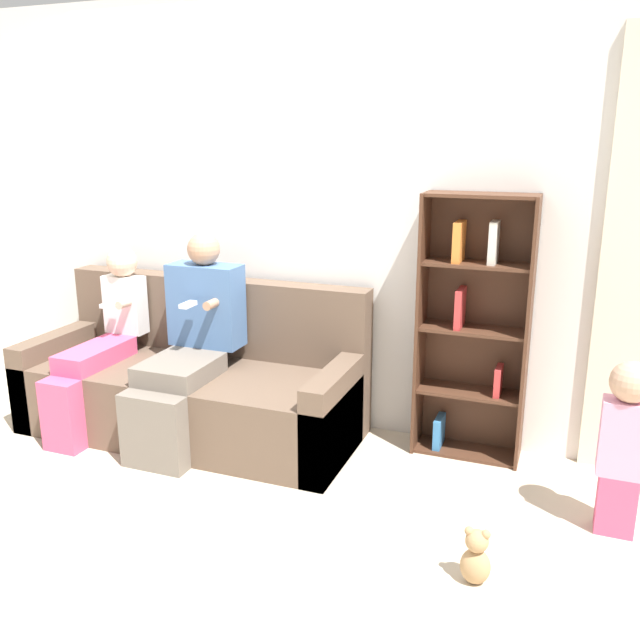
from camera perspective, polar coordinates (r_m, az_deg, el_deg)
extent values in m
plane|color=beige|center=(3.80, -11.28, -12.55)|extent=(14.00, 14.00, 0.00)
cube|color=silver|center=(4.22, -5.26, 8.74)|extent=(10.00, 0.06, 2.55)
cube|color=brown|center=(4.13, -11.37, -7.00)|extent=(2.02, 0.66, 0.42)
cube|color=brown|center=(4.38, -8.68, -2.22)|extent=(2.02, 0.16, 0.90)
cube|color=brown|center=(4.66, -21.30, -4.36)|extent=(0.14, 0.66, 0.54)
cube|color=brown|center=(3.71, 1.10, -8.28)|extent=(0.14, 0.66, 0.54)
cube|color=#70665B|center=(3.80, -13.84, -9.17)|extent=(0.37, 0.12, 0.42)
cube|color=#70665B|center=(3.92, -11.74, -4.10)|extent=(0.37, 0.45, 0.11)
cube|color=#476B9E|center=(4.10, -9.56, 1.26)|extent=(0.44, 0.20, 0.49)
sphere|color=tan|center=(4.03, -9.78, 5.90)|extent=(0.19, 0.19, 0.19)
cylinder|color=tan|center=(3.90, -9.17, 1.30)|extent=(0.05, 0.10, 0.05)
cube|color=white|center=(3.92, -11.05, 1.28)|extent=(0.05, 0.12, 0.02)
cube|color=#DB4C75|center=(4.16, -20.88, -7.54)|extent=(0.22, 0.12, 0.42)
cube|color=#DB4C75|center=(4.30, -18.39, -2.81)|extent=(0.22, 0.53, 0.11)
cube|color=white|center=(4.48, -16.08, 1.27)|extent=(0.26, 0.12, 0.37)
sphere|color=beige|center=(4.42, -16.34, 4.71)|extent=(0.19, 0.19, 0.19)
cylinder|color=beige|center=(4.34, -16.21, 1.33)|extent=(0.05, 0.10, 0.05)
cube|color=white|center=(4.35, -17.36, 1.25)|extent=(0.05, 0.12, 0.02)
cube|color=#DB4C75|center=(3.46, 23.66, -13.91)|extent=(0.17, 0.13, 0.29)
cube|color=#E599BC|center=(3.32, 24.26, -9.06)|extent=(0.21, 0.13, 0.35)
sphere|color=tan|center=(3.23, 24.77, -4.77)|extent=(0.19, 0.19, 0.19)
cube|color=#4C2D1E|center=(3.82, 8.52, -0.39)|extent=(0.02, 0.25, 1.47)
cube|color=#4C2D1E|center=(3.74, 17.10, -1.24)|extent=(0.02, 0.25, 1.47)
cube|color=#4C2D1E|center=(3.88, 13.03, -0.36)|extent=(0.59, 0.02, 1.47)
cube|color=#4C2D1E|center=(4.03, 12.15, -10.74)|extent=(0.55, 0.22, 0.02)
cube|color=#4C2D1E|center=(3.89, 12.45, -5.95)|extent=(0.55, 0.22, 0.02)
cube|color=#4C2D1E|center=(3.77, 12.77, -0.82)|extent=(0.55, 0.22, 0.02)
cube|color=#4C2D1E|center=(3.69, 13.10, 4.59)|extent=(0.55, 0.22, 0.02)
cube|color=#4C2D1E|center=(3.64, 13.45, 10.19)|extent=(0.55, 0.22, 0.02)
cube|color=teal|center=(4.01, 9.99, -9.21)|extent=(0.04, 0.16, 0.18)
cube|color=orange|center=(3.68, 11.63, 6.50)|extent=(0.04, 0.17, 0.21)
cube|color=beige|center=(3.66, 14.43, 6.33)|extent=(0.04, 0.14, 0.22)
cube|color=#C63838|center=(3.75, 11.72, 1.01)|extent=(0.03, 0.18, 0.21)
cube|color=#C63838|center=(3.84, 14.79, -4.96)|extent=(0.03, 0.15, 0.16)
ellipsoid|color=tan|center=(2.98, 12.94, -19.55)|extent=(0.12, 0.10, 0.15)
sphere|color=tan|center=(2.91, 13.08, -17.67)|extent=(0.09, 0.09, 0.09)
sphere|color=tan|center=(2.90, 12.45, -16.96)|extent=(0.04, 0.04, 0.04)
sphere|color=tan|center=(2.89, 13.80, -17.13)|extent=(0.04, 0.04, 0.04)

